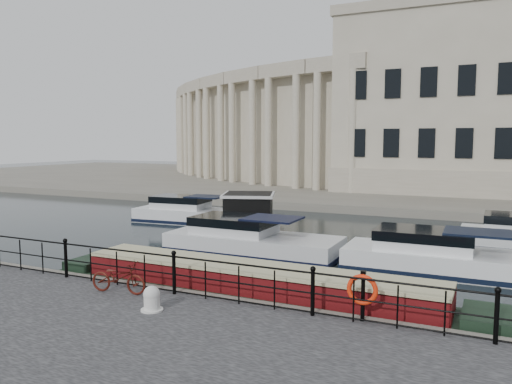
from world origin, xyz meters
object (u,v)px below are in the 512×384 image
Objects in this scene: narrowboat at (253,294)px; harbour_hut at (249,216)px; bicycle at (119,278)px; mooring_bollard at (152,299)px; life_ring_post at (362,290)px.

harbour_hut reaches higher than narrowboat.
mooring_bollard is at bearing -122.13° from bicycle.
bicycle is 11.84m from harbour_hut.
harbour_hut is (-1.69, 11.71, -0.04)m from bicycle.
narrowboat is at bearing 62.74° from mooring_bollard.
mooring_bollard is 0.05× the size of narrowboat.
bicycle is at bearing 155.47° from mooring_bollard.
life_ring_post reaches higher than narrowboat.
life_ring_post is (4.92, 1.45, 0.46)m from mooring_bollard.
bicycle is 2.67× the size of mooring_bollard.
life_ring_post is 3.84m from narrowboat.
life_ring_post reaches higher than bicycle.
harbour_hut reaches higher than bicycle.
life_ring_post is 0.28× the size of harbour_hut.
bicycle is 6.66m from life_ring_post.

